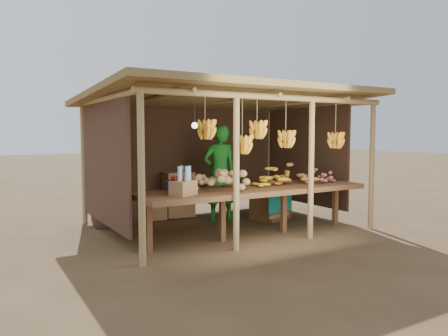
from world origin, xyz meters
TOP-DOWN VIEW (x-y plane):
  - ground at (0.00, 0.00)m, footprint 60.00×60.00m
  - stall_structure at (0.00, -0.13)m, footprint 4.70×3.50m
  - counter at (0.00, -0.95)m, footprint 3.90×1.05m
  - potato_heap at (-0.60, -0.90)m, footprint 1.29×0.96m
  - sweet_potato_heap at (0.94, -0.84)m, footprint 0.94×0.59m
  - onion_heap at (1.29, -0.95)m, footprint 0.79×0.56m
  - banana_pile at (0.41, -0.87)m, footprint 0.56×0.35m
  - tomato_basin at (-1.17, -0.63)m, footprint 0.42×0.42m
  - bottle_box at (-1.36, -1.14)m, footprint 0.41×0.37m
  - vendor at (0.21, 0.50)m, footprint 0.73×0.54m
  - tarp_crate at (1.10, 0.07)m, footprint 0.87×0.80m
  - carton_stack at (-0.55, 1.17)m, footprint 1.18×0.47m
  - burlap_sacks at (-1.66, 0.97)m, footprint 0.92×0.48m

SIDE VIEW (x-z plane):
  - ground at x=0.00m, z-range 0.00..0.00m
  - burlap_sacks at x=-1.66m, z-range -0.04..0.61m
  - tarp_crate at x=1.10m, z-range -0.08..0.78m
  - carton_stack at x=-0.55m, z-range -0.05..0.83m
  - counter at x=0.00m, z-range 0.34..1.14m
  - tomato_basin at x=-1.17m, z-range 0.78..1.00m
  - vendor at x=0.21m, z-range 0.00..1.82m
  - bottle_box at x=-1.36m, z-range 0.75..1.17m
  - banana_pile at x=0.41m, z-range 0.80..1.15m
  - onion_heap at x=1.29m, z-range 0.80..1.15m
  - sweet_potato_heap at x=0.94m, z-range 0.80..1.16m
  - potato_heap at x=-0.60m, z-range 0.80..1.17m
  - stall_structure at x=0.00m, z-range 0.68..3.12m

